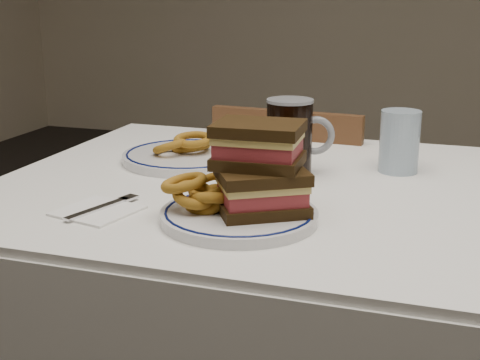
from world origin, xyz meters
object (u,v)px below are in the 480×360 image
(chair_far, at_px, (295,241))
(far_plate, at_px, (187,156))
(main_plate, at_px, (239,215))
(reuben_sandwich, at_px, (260,168))
(beer_mug, at_px, (291,137))

(chair_far, bearing_deg, far_plate, -111.16)
(main_plate, bearing_deg, far_plate, 124.62)
(chair_far, xyz_separation_m, reuben_sandwich, (0.10, -0.69, 0.39))
(reuben_sandwich, xyz_separation_m, beer_mug, (-0.02, 0.27, -0.01))
(main_plate, bearing_deg, chair_far, 95.86)
(beer_mug, height_order, far_plate, beer_mug)
(beer_mug, bearing_deg, main_plate, -92.32)
(beer_mug, bearing_deg, chair_far, 101.30)
(far_plate, bearing_deg, reuben_sandwich, -50.60)
(chair_far, xyz_separation_m, far_plate, (-0.15, -0.38, 0.32))
(reuben_sandwich, distance_m, beer_mug, 0.27)
(chair_far, distance_m, reuben_sandwich, 0.80)
(beer_mug, bearing_deg, reuben_sandwich, -86.16)
(chair_far, bearing_deg, beer_mug, -78.70)
(reuben_sandwich, xyz_separation_m, far_plate, (-0.25, 0.31, -0.07))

